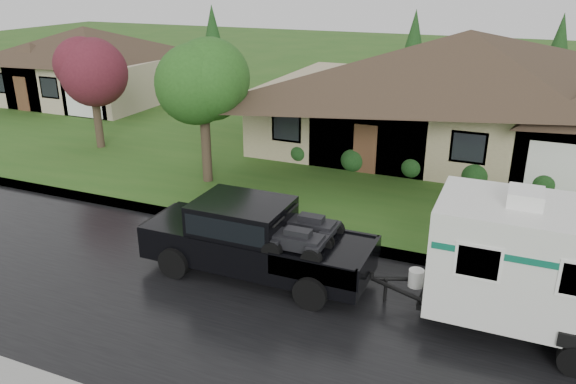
# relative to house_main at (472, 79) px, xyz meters

# --- Properties ---
(ground) EXTENTS (140.00, 140.00, 0.00)m
(ground) POSITION_rel_house_main_xyz_m (-2.29, -13.84, -3.59)
(ground) COLOR #285219
(ground) RESTS_ON ground
(road) EXTENTS (140.00, 8.00, 0.01)m
(road) POSITION_rel_house_main_xyz_m (-2.29, -15.84, -3.59)
(road) COLOR black
(road) RESTS_ON ground
(curb) EXTENTS (140.00, 0.50, 0.15)m
(curb) POSITION_rel_house_main_xyz_m (-2.29, -11.59, -3.52)
(curb) COLOR gray
(curb) RESTS_ON ground
(lawn) EXTENTS (140.00, 26.00, 0.15)m
(lawn) POSITION_rel_house_main_xyz_m (-2.29, 1.16, -3.52)
(lawn) COLOR #285219
(lawn) RESTS_ON ground
(house_main) EXTENTS (19.44, 10.80, 6.90)m
(house_main) POSITION_rel_house_main_xyz_m (0.00, 0.00, 0.00)
(house_main) COLOR #998968
(house_main) RESTS_ON lawn
(house_far) EXTENTS (10.80, 8.64, 5.80)m
(house_far) POSITION_rel_house_main_xyz_m (-24.07, 2.02, -0.62)
(house_far) COLOR tan
(house_far) RESTS_ON lawn
(tree_left_green) EXTENTS (3.38, 3.38, 5.60)m
(tree_left_green) POSITION_rel_house_main_xyz_m (-9.16, -8.29, 0.44)
(tree_left_green) COLOR #382B1E
(tree_left_green) RESTS_ON lawn
(tree_red) EXTENTS (3.21, 3.21, 5.32)m
(tree_red) POSITION_rel_house_main_xyz_m (-16.47, -6.18, 0.24)
(tree_red) COLOR #382B1E
(tree_red) RESTS_ON lawn
(shrub_row) EXTENTS (13.60, 1.00, 1.00)m
(shrub_row) POSITION_rel_house_main_xyz_m (-0.29, -4.54, -2.94)
(shrub_row) COLOR #143814
(shrub_row) RESTS_ON lawn
(pickup_truck) EXTENTS (6.52, 2.48, 2.17)m
(pickup_truck) POSITION_rel_house_main_xyz_m (-4.17, -14.17, -2.43)
(pickup_truck) COLOR black
(pickup_truck) RESTS_ON ground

